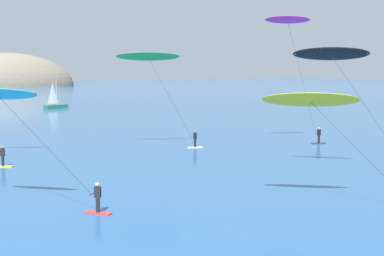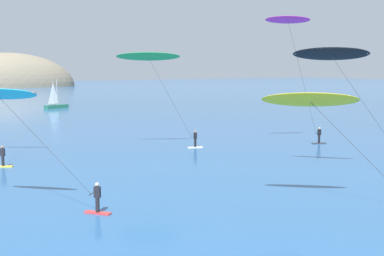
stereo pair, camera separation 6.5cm
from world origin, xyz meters
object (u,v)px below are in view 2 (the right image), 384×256
Objects in this scene: kitesurfer_magenta at (291,31)px; kitesurfer_cyan at (8,105)px; kitesurfer_black at (337,62)px; sailboat_far at (57,105)px; kitesurfer_yellow at (317,107)px; kitesurfer_green at (152,63)px.

kitesurfer_magenta reaches higher than kitesurfer_cyan.
kitesurfer_black is 1.38× the size of kitesurfer_cyan.
kitesurfer_black is at bearing -91.82° from sailboat_far.
kitesurfer_cyan is 17.06m from kitesurfer_yellow.
kitesurfer_cyan is at bearing 148.88° from kitesurfer_yellow.
kitesurfer_black is 1.00× the size of kitesurfer_green.
kitesurfer_green reaches higher than kitesurfer_yellow.
sailboat_far is 71.07m from kitesurfer_black.
kitesurfer_green is (-7.95, -53.15, 7.68)m from sailboat_far.
kitesurfer_cyan is at bearing -140.36° from kitesurfer_green.
kitesurfer_black is 9.53m from kitesurfer_yellow.
kitesurfer_magenta reaches higher than kitesurfer_yellow.
kitesurfer_yellow is (-7.65, -5.06, -2.58)m from kitesurfer_black.
kitesurfer_yellow reaches higher than sailboat_far.
kitesurfer_magenta reaches higher than sailboat_far.
kitesurfer_magenta is 14.41m from kitesurfer_green.
kitesurfer_cyan is 21.64m from kitesurfer_green.
kitesurfer_green is at bearing -98.51° from sailboat_far.
kitesurfer_yellow is at bearing -146.53° from kitesurfer_black.
kitesurfer_magenta is at bearing 48.71° from kitesurfer_yellow.
kitesurfer_green is at bearing 39.64° from kitesurfer_cyan.
kitesurfer_yellow is (14.61, -8.82, -0.15)m from kitesurfer_cyan.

